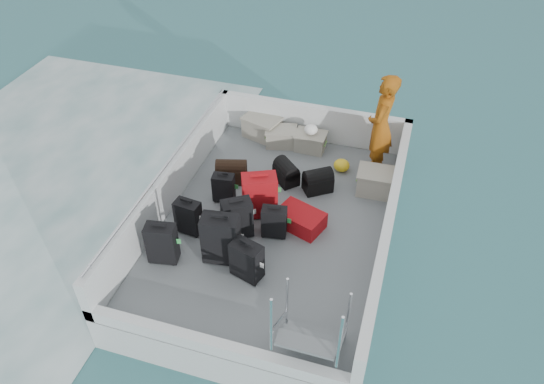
{
  "coord_description": "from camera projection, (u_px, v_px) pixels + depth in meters",
  "views": [
    {
      "loc": [
        1.75,
        -5.78,
        6.34
      ],
      "look_at": [
        -0.1,
        0.25,
        1.0
      ],
      "focal_mm": 35.0,
      "sensor_mm": 36.0,
      "label": 1
    }
  ],
  "objects": [
    {
      "name": "suitcase_2",
      "position": [
        224.0,
        188.0,
        8.54
      ],
      "size": [
        0.37,
        0.25,
        0.5
      ],
      "primitive_type": "cube",
      "rotation": [
        0.0,
        0.0,
        0.14
      ],
      "color": "black",
      "rests_on": "deck"
    },
    {
      "name": "suitcase_6",
      "position": [
        247.0,
        261.0,
        7.27
      ],
      "size": [
        0.49,
        0.38,
        0.6
      ],
      "primitive_type": "cube",
      "rotation": [
        0.0,
        0.0,
        -0.31
      ],
      "color": "black",
      "rests_on": "deck"
    },
    {
      "name": "suitcase_8",
      "position": [
        300.0,
        219.0,
        8.14
      ],
      "size": [
        0.81,
        0.67,
        0.28
      ],
      "primitive_type": "cube",
      "rotation": [
        0.0,
        0.0,
        1.23
      ],
      "color": "#AA0D1A",
      "rests_on": "deck"
    },
    {
      "name": "duffel_0",
      "position": [
        232.0,
        173.0,
        8.98
      ],
      "size": [
        0.58,
        0.43,
        0.32
      ],
      "primitive_type": null,
      "rotation": [
        0.0,
        0.0,
        0.27
      ],
      "color": "black",
      "rests_on": "deck"
    },
    {
      "name": "white_bag",
      "position": [
        311.0,
        131.0,
        9.52
      ],
      "size": [
        0.24,
        0.24,
        0.18
      ],
      "primitive_type": "ellipsoid",
      "color": "white",
      "rests_on": "crate_2"
    },
    {
      "name": "suitcase_0",
      "position": [
        162.0,
        244.0,
        7.48
      ],
      "size": [
        0.46,
        0.31,
        0.65
      ],
      "primitive_type": "cube",
      "rotation": [
        0.0,
        0.0,
        0.17
      ],
      "color": "black",
      "rests_on": "deck"
    },
    {
      "name": "crate_2",
      "position": [
        310.0,
        142.0,
        9.68
      ],
      "size": [
        0.54,
        0.38,
        0.32
      ],
      "primitive_type": "cube",
      "rotation": [
        0.0,
        0.0,
        -0.03
      ],
      "color": "gray",
      "rests_on": "deck"
    },
    {
      "name": "suitcase_1",
      "position": [
        188.0,
        217.0,
        7.96
      ],
      "size": [
        0.4,
        0.26,
        0.57
      ],
      "primitive_type": "cube",
      "rotation": [
        0.0,
        0.0,
        -0.11
      ],
      "color": "black",
      "rests_on": "deck"
    },
    {
      "name": "suitcase_7",
      "position": [
        274.0,
        222.0,
        7.91
      ],
      "size": [
        0.4,
        0.27,
        0.52
      ],
      "primitive_type": "cube",
      "rotation": [
        0.0,
        0.0,
        0.16
      ],
      "color": "black",
      "rests_on": "deck"
    },
    {
      "name": "wake_foam",
      "position": [
        25.0,
        193.0,
        9.78
      ],
      "size": [
        10.0,
        10.0,
        0.0
      ],
      "primitive_type": "plane",
      "color": "white",
      "rests_on": "ground"
    },
    {
      "name": "suitcase_3",
      "position": [
        221.0,
        239.0,
        7.45
      ],
      "size": [
        0.56,
        0.37,
        0.79
      ],
      "primitive_type": "cube",
      "rotation": [
        0.0,
        0.0,
        0.14
      ],
      "color": "black",
      "rests_on": "deck"
    },
    {
      "name": "crate_1",
      "position": [
        281.0,
        138.0,
        9.8
      ],
      "size": [
        0.61,
        0.48,
        0.32
      ],
      "primitive_type": "cube",
      "rotation": [
        0.0,
        0.0,
        0.23
      ],
      "color": "gray",
      "rests_on": "deck"
    },
    {
      "name": "ferry_hull",
      "position": [
        274.0,
        236.0,
        8.51
      ],
      "size": [
        3.6,
        5.0,
        0.6
      ],
      "primitive_type": "cube",
      "color": "silver",
      "rests_on": "ground"
    },
    {
      "name": "ground",
      "position": [
        274.0,
        249.0,
        8.7
      ],
      "size": [
        160.0,
        160.0,
        0.0
      ],
      "primitive_type": "plane",
      "color": "#1A515C",
      "rests_on": "ground"
    },
    {
      "name": "passenger",
      "position": [
        381.0,
        126.0,
        8.73
      ],
      "size": [
        0.5,
        0.71,
        1.83
      ],
      "primitive_type": "imported",
      "rotation": [
        0.0,
        0.0,
        -1.67
      ],
      "color": "orange",
      "rests_on": "deck"
    },
    {
      "name": "suitcase_5",
      "position": [
        260.0,
        196.0,
        8.21
      ],
      "size": [
        0.62,
        0.51,
        0.73
      ],
      "primitive_type": "cube",
      "rotation": [
        0.0,
        0.0,
        0.42
      ],
      "color": "#AA0D1A",
      "rests_on": "deck"
    },
    {
      "name": "crate_3",
      "position": [
        377.0,
        183.0,
        8.73
      ],
      "size": [
        0.66,
        0.47,
        0.39
      ],
      "primitive_type": "cube",
      "rotation": [
        0.0,
        0.0,
        0.04
      ],
      "color": "gray",
      "rests_on": "deck"
    },
    {
      "name": "crate_0",
      "position": [
        262.0,
        128.0,
        9.99
      ],
      "size": [
        0.74,
        0.61,
        0.38
      ],
      "primitive_type": "cube",
      "rotation": [
        0.0,
        0.0,
        -0.29
      ],
      "color": "gray",
      "rests_on": "deck"
    },
    {
      "name": "duffel_2",
      "position": [
        318.0,
        182.0,
        8.79
      ],
      "size": [
        0.55,
        0.51,
        0.32
      ],
      "primitive_type": null,
      "rotation": [
        0.0,
        0.0,
        0.61
      ],
      "color": "black",
      "rests_on": "deck"
    },
    {
      "name": "deck_fittings",
      "position": [
        290.0,
        222.0,
        7.75
      ],
      "size": [
        3.6,
        5.0,
        0.9
      ],
      "color": "silver",
      "rests_on": "deck"
    },
    {
      "name": "yellow_bag",
      "position": [
        342.0,
        165.0,
        9.23
      ],
      "size": [
        0.28,
        0.26,
        0.22
      ],
      "primitive_type": "ellipsoid",
      "color": "gold",
      "rests_on": "deck"
    },
    {
      "name": "suitcase_4",
      "position": [
        237.0,
        219.0,
        7.87
      ],
      "size": [
        0.51,
        0.46,
        0.66
      ],
      "primitive_type": "cube",
      "rotation": [
        0.0,
        0.0,
        0.58
      ],
      "color": "black",
      "rests_on": "deck"
    },
    {
      "name": "deck",
      "position": [
        274.0,
        222.0,
        8.31
      ],
      "size": [
        3.3,
        4.7,
        0.02
      ],
      "primitive_type": "cube",
      "color": "slate",
      "rests_on": "ferry_hull"
    },
    {
      "name": "duffel_1",
      "position": [
        286.0,
        174.0,
        8.97
      ],
      "size": [
        0.52,
        0.52,
        0.32
      ],
      "primitive_type": null,
      "rotation": [
        0.0,
        0.0,
        -0.77
      ],
      "color": "black",
      "rests_on": "deck"
    }
  ]
}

